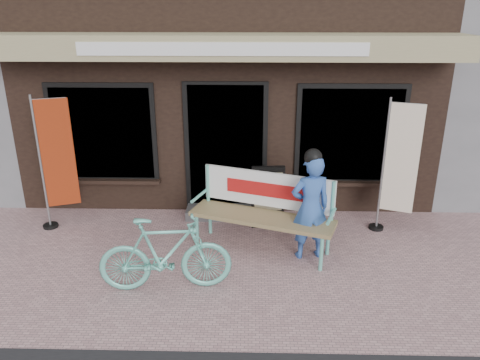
{
  "coord_description": "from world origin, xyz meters",
  "views": [
    {
      "loc": [
        0.42,
        -5.33,
        3.34
      ],
      "look_at": [
        0.26,
        0.7,
        1.05
      ],
      "focal_mm": 35.0,
      "sensor_mm": 36.0,
      "label": 1
    }
  ],
  "objects_px": {
    "bicycle": "(165,254)",
    "nobori_cream": "(398,166)",
    "menu_stand": "(268,197)",
    "nobori_red": "(56,161)",
    "bench": "(264,206)",
    "person": "(310,206)"
  },
  "relations": [
    {
      "from": "nobori_cream",
      "to": "menu_stand",
      "type": "bearing_deg",
      "value": -162.93
    },
    {
      "from": "menu_stand",
      "to": "nobori_red",
      "type": "bearing_deg",
      "value": 175.73
    },
    {
      "from": "bicycle",
      "to": "menu_stand",
      "type": "height_order",
      "value": "menu_stand"
    },
    {
      "from": "bicycle",
      "to": "nobori_cream",
      "type": "height_order",
      "value": "nobori_cream"
    },
    {
      "from": "bench",
      "to": "nobori_red",
      "type": "xyz_separation_m",
      "value": [
        -3.17,
        0.62,
        0.44
      ]
    },
    {
      "from": "bench",
      "to": "menu_stand",
      "type": "height_order",
      "value": "bench"
    },
    {
      "from": "bicycle",
      "to": "nobori_red",
      "type": "distance_m",
      "value": 2.67
    },
    {
      "from": "bench",
      "to": "nobori_red",
      "type": "bearing_deg",
      "value": -171.29
    },
    {
      "from": "person",
      "to": "nobori_cream",
      "type": "xyz_separation_m",
      "value": [
        1.37,
        0.81,
        0.3
      ]
    },
    {
      "from": "person",
      "to": "bench",
      "type": "bearing_deg",
      "value": 146.33
    },
    {
      "from": "bench",
      "to": "nobori_cream",
      "type": "height_order",
      "value": "nobori_cream"
    },
    {
      "from": "nobori_cream",
      "to": "bench",
      "type": "bearing_deg",
      "value": -144.21
    },
    {
      "from": "bicycle",
      "to": "nobori_cream",
      "type": "bearing_deg",
      "value": -68.96
    },
    {
      "from": "bench",
      "to": "nobori_red",
      "type": "height_order",
      "value": "nobori_red"
    },
    {
      "from": "person",
      "to": "nobori_red",
      "type": "xyz_separation_m",
      "value": [
        -3.79,
        0.88,
        0.31
      ]
    },
    {
      "from": "bench",
      "to": "bicycle",
      "type": "distance_m",
      "value": 1.65
    },
    {
      "from": "bicycle",
      "to": "nobori_cream",
      "type": "xyz_separation_m",
      "value": [
        3.21,
        1.65,
        0.59
      ]
    },
    {
      "from": "person",
      "to": "nobori_red",
      "type": "bearing_deg",
      "value": 155.54
    },
    {
      "from": "person",
      "to": "nobori_red",
      "type": "relative_size",
      "value": 0.75
    },
    {
      "from": "nobori_cream",
      "to": "bicycle",
      "type": "bearing_deg",
      "value": -132.62
    },
    {
      "from": "person",
      "to": "menu_stand",
      "type": "height_order",
      "value": "person"
    },
    {
      "from": "bicycle",
      "to": "bench",
      "type": "bearing_deg",
      "value": -54.37
    }
  ]
}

